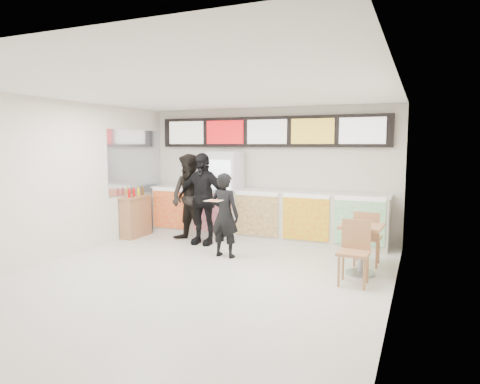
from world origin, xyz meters
The scene contains 15 objects.
floor centered at (0.00, 0.00, 0.00)m, with size 7.00×7.00×0.00m, color beige.
ceiling centered at (0.00, 0.00, 3.00)m, with size 7.00×7.00×0.00m, color white.
wall_back centered at (0.00, 3.50, 1.50)m, with size 6.00×6.00×0.00m, color silver.
wall_left centered at (-3.00, 0.00, 1.50)m, with size 7.00×7.00×0.00m, color silver.
wall_right centered at (3.00, 0.00, 1.50)m, with size 7.00×7.00×0.00m, color silver.
service_counter centered at (0.00, 3.09, 0.57)m, with size 5.56×0.77×1.14m.
menu_board centered at (0.00, 3.41, 2.45)m, with size 5.50×0.14×0.70m.
drinks_fridge centered at (-0.93, 3.11, 1.00)m, with size 0.70×0.67×2.00m.
mirror_panel centered at (-2.99, 2.45, 1.75)m, with size 0.01×2.00×1.50m, color #B2B7BF.
customer_main centered at (-0.13, 1.36, 0.82)m, with size 0.59×0.39×1.63m, color black.
customer_left centered at (-1.38, 2.22, 0.98)m, with size 0.95×0.74×1.95m, color black.
customer_mid centered at (-1.04, 2.16, 0.99)m, with size 1.16×0.48×1.99m, color black.
pizza_slice centered at (-0.13, 0.91, 1.16)m, with size 0.36×0.36×0.02m.
cafe_table centered at (2.43, 1.25, 0.58)m, with size 0.70×1.71×0.99m.
condiment_ledge centered at (-2.82, 2.18, 0.49)m, with size 0.35×0.85×1.14m.
Camera 1 is at (3.32, -5.95, 2.17)m, focal length 32.00 mm.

